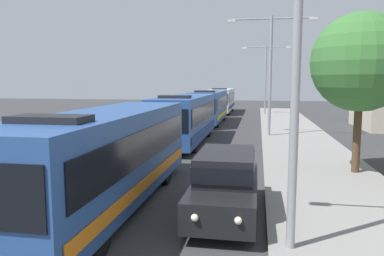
{
  "coord_description": "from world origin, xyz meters",
  "views": [
    {
      "loc": [
        3.3,
        -0.1,
        3.96
      ],
      "look_at": [
        0.03,
        18.22,
        1.64
      ],
      "focal_mm": 34.78,
      "sensor_mm": 36.0,
      "label": 1
    }
  ],
  "objects_px": {
    "bus_second_in_line": "(186,117)",
    "streetlamp_near": "(298,28)",
    "streetlamp_far": "(266,72)",
    "bus_lead": "(108,155)",
    "white_suv": "(226,181)",
    "streetlamp_mid": "(271,63)",
    "roadside_tree": "(361,63)",
    "bus_fourth_in_line": "(222,100)",
    "bus_middle": "(209,106)"
  },
  "relations": [
    {
      "from": "bus_lead",
      "to": "bus_second_in_line",
      "type": "distance_m",
      "value": 12.65
    },
    {
      "from": "streetlamp_near",
      "to": "streetlamp_far",
      "type": "height_order",
      "value": "streetlamp_far"
    },
    {
      "from": "streetlamp_near",
      "to": "bus_middle",
      "type": "bearing_deg",
      "value": 101.4
    },
    {
      "from": "streetlamp_near",
      "to": "streetlamp_far",
      "type": "xyz_separation_m",
      "value": [
        0.0,
        37.05,
        0.0
      ]
    },
    {
      "from": "bus_fourth_in_line",
      "to": "roadside_tree",
      "type": "xyz_separation_m",
      "value": [
        8.72,
        -31.23,
        3.05
      ]
    },
    {
      "from": "bus_lead",
      "to": "white_suv",
      "type": "distance_m",
      "value": 3.76
    },
    {
      "from": "bus_second_in_line",
      "to": "white_suv",
      "type": "bearing_deg",
      "value": -73.78
    },
    {
      "from": "streetlamp_near",
      "to": "streetlamp_far",
      "type": "bearing_deg",
      "value": 90.0
    },
    {
      "from": "bus_middle",
      "to": "streetlamp_far",
      "type": "relative_size",
      "value": 1.3
    },
    {
      "from": "bus_fourth_in_line",
      "to": "streetlamp_near",
      "type": "distance_m",
      "value": 39.7
    },
    {
      "from": "bus_middle",
      "to": "streetlamp_far",
      "type": "distance_m",
      "value": 12.11
    },
    {
      "from": "white_suv",
      "to": "streetlamp_far",
      "type": "bearing_deg",
      "value": 87.2
    },
    {
      "from": "roadside_tree",
      "to": "streetlamp_far",
      "type": "bearing_deg",
      "value": 96.51
    },
    {
      "from": "bus_fourth_in_line",
      "to": "streetlamp_mid",
      "type": "height_order",
      "value": "streetlamp_mid"
    },
    {
      "from": "streetlamp_near",
      "to": "streetlamp_mid",
      "type": "bearing_deg",
      "value": 90.0
    },
    {
      "from": "bus_second_in_line",
      "to": "streetlamp_near",
      "type": "height_order",
      "value": "streetlamp_near"
    },
    {
      "from": "streetlamp_far",
      "to": "streetlamp_near",
      "type": "bearing_deg",
      "value": -90.0
    },
    {
      "from": "bus_middle",
      "to": "white_suv",
      "type": "height_order",
      "value": "bus_middle"
    },
    {
      "from": "bus_second_in_line",
      "to": "white_suv",
      "type": "height_order",
      "value": "bus_second_in_line"
    },
    {
      "from": "bus_second_in_line",
      "to": "streetlamp_near",
      "type": "xyz_separation_m",
      "value": [
        5.4,
        -14.98,
        3.42
      ]
    },
    {
      "from": "bus_second_in_line",
      "to": "bus_fourth_in_line",
      "type": "height_order",
      "value": "same"
    },
    {
      "from": "bus_lead",
      "to": "white_suv",
      "type": "relative_size",
      "value": 2.17
    },
    {
      "from": "streetlamp_near",
      "to": "white_suv",
      "type": "bearing_deg",
      "value": 126.92
    },
    {
      "from": "bus_fourth_in_line",
      "to": "streetlamp_far",
      "type": "distance_m",
      "value": 6.74
    },
    {
      "from": "bus_lead",
      "to": "white_suv",
      "type": "bearing_deg",
      "value": -0.91
    },
    {
      "from": "streetlamp_near",
      "to": "streetlamp_mid",
      "type": "xyz_separation_m",
      "value": [
        -0.0,
        18.53,
        0.16
      ]
    },
    {
      "from": "bus_lead",
      "to": "roadside_tree",
      "type": "bearing_deg",
      "value": 32.88
    },
    {
      "from": "streetlamp_mid",
      "to": "streetlamp_near",
      "type": "bearing_deg",
      "value": -90.0
    },
    {
      "from": "bus_lead",
      "to": "bus_middle",
      "type": "xyz_separation_m",
      "value": [
        -0.0,
        24.44,
        -0.0
      ]
    },
    {
      "from": "bus_second_in_line",
      "to": "bus_lead",
      "type": "bearing_deg",
      "value": -90.0
    },
    {
      "from": "streetlamp_near",
      "to": "streetlamp_mid",
      "type": "distance_m",
      "value": 18.53
    },
    {
      "from": "bus_lead",
      "to": "streetlamp_mid",
      "type": "relative_size",
      "value": 1.28
    },
    {
      "from": "white_suv",
      "to": "streetlamp_far",
      "type": "relative_size",
      "value": 0.61
    },
    {
      "from": "white_suv",
      "to": "roadside_tree",
      "type": "relative_size",
      "value": 0.74
    },
    {
      "from": "white_suv",
      "to": "streetlamp_mid",
      "type": "height_order",
      "value": "streetlamp_mid"
    },
    {
      "from": "streetlamp_near",
      "to": "roadside_tree",
      "type": "bearing_deg",
      "value": 67.35
    },
    {
      "from": "streetlamp_mid",
      "to": "streetlamp_far",
      "type": "relative_size",
      "value": 1.03
    },
    {
      "from": "bus_middle",
      "to": "bus_fourth_in_line",
      "type": "xyz_separation_m",
      "value": [
        -0.0,
        12.42,
        -0.0
      ]
    },
    {
      "from": "bus_second_in_line",
      "to": "roadside_tree",
      "type": "distance_m",
      "value": 11.6
    },
    {
      "from": "bus_lead",
      "to": "streetlamp_mid",
      "type": "height_order",
      "value": "streetlamp_mid"
    },
    {
      "from": "bus_second_in_line",
      "to": "streetlamp_mid",
      "type": "height_order",
      "value": "streetlamp_mid"
    },
    {
      "from": "bus_second_in_line",
      "to": "bus_fourth_in_line",
      "type": "xyz_separation_m",
      "value": [
        -0.0,
        24.21,
        -0.0
      ]
    },
    {
      "from": "streetlamp_near",
      "to": "streetlamp_far",
      "type": "distance_m",
      "value": 37.05
    },
    {
      "from": "bus_fourth_in_line",
      "to": "roadside_tree",
      "type": "distance_m",
      "value": 32.57
    },
    {
      "from": "streetlamp_mid",
      "to": "streetlamp_far",
      "type": "bearing_deg",
      "value": 90.0
    },
    {
      "from": "bus_lead",
      "to": "roadside_tree",
      "type": "relative_size",
      "value": 1.61
    },
    {
      "from": "white_suv",
      "to": "streetlamp_mid",
      "type": "xyz_separation_m",
      "value": [
        1.7,
        16.26,
        4.24
      ]
    },
    {
      "from": "bus_second_in_line",
      "to": "white_suv",
      "type": "relative_size",
      "value": 2.13
    },
    {
      "from": "white_suv",
      "to": "streetlamp_mid",
      "type": "distance_m",
      "value": 16.89
    },
    {
      "from": "streetlamp_near",
      "to": "streetlamp_far",
      "type": "relative_size",
      "value": 0.99
    }
  ]
}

